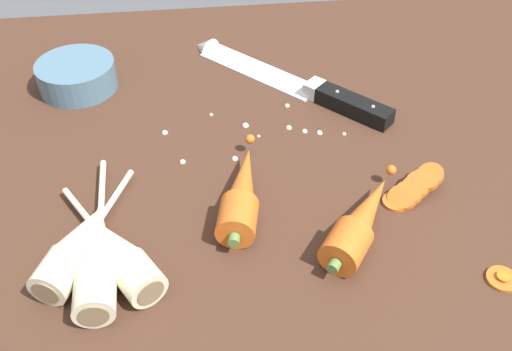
% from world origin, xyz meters
% --- Properties ---
extents(ground_plane, '(1.20, 0.90, 0.04)m').
position_xyz_m(ground_plane, '(0.00, 0.00, -0.02)').
color(ground_plane, '#42281C').
extents(chefs_knife, '(0.27, 0.27, 0.04)m').
position_xyz_m(chefs_knife, '(0.06, 0.20, 0.01)').
color(chefs_knife, silver).
rests_on(chefs_knife, ground_plane).
extents(whole_carrot, '(0.07, 0.17, 0.04)m').
position_xyz_m(whole_carrot, '(-0.02, -0.05, 0.02)').
color(whole_carrot, '#D6601E').
rests_on(whole_carrot, ground_plane).
extents(whole_carrot_second, '(0.12, 0.14, 0.04)m').
position_xyz_m(whole_carrot_second, '(0.10, -0.11, 0.02)').
color(whole_carrot_second, '#D6601E').
rests_on(whole_carrot_second, ground_plane).
extents(parsnip_front, '(0.09, 0.18, 0.04)m').
position_xyz_m(parsnip_front, '(-0.19, -0.11, 0.02)').
color(parsnip_front, beige).
rests_on(parsnip_front, ground_plane).
extents(parsnip_mid_left, '(0.12, 0.17, 0.04)m').
position_xyz_m(parsnip_mid_left, '(-0.15, -0.12, 0.02)').
color(parsnip_mid_left, beige).
rests_on(parsnip_mid_left, ground_plane).
extents(parsnip_mid_right, '(0.05, 0.23, 0.04)m').
position_xyz_m(parsnip_mid_right, '(-0.17, -0.12, 0.02)').
color(parsnip_mid_right, beige).
rests_on(parsnip_mid_right, ground_plane).
extents(carrot_slice_stack, '(0.08, 0.05, 0.03)m').
position_xyz_m(carrot_slice_stack, '(0.18, -0.06, 0.01)').
color(carrot_slice_stack, '#D6601E').
rests_on(carrot_slice_stack, ground_plane).
extents(carrot_slice_stray_near, '(0.03, 0.03, 0.01)m').
position_xyz_m(carrot_slice_stray_near, '(0.23, -0.19, 0.00)').
color(carrot_slice_stray_near, '#D6601E').
rests_on(carrot_slice_stray_near, ground_plane).
extents(prep_bowl, '(0.11, 0.11, 0.04)m').
position_xyz_m(prep_bowl, '(-0.23, 0.22, 0.02)').
color(prep_bowl, slate).
rests_on(prep_bowl, ground_plane).
extents(mince_crumbs, '(0.24, 0.11, 0.01)m').
position_xyz_m(mince_crumbs, '(0.01, 0.08, 0.00)').
color(mince_crumbs, silver).
rests_on(mince_crumbs, ground_plane).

